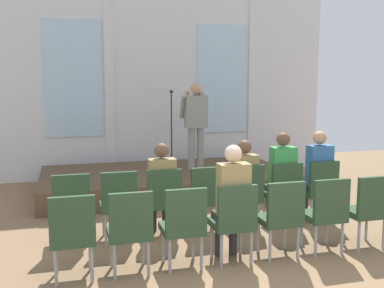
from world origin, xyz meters
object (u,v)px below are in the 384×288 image
Objects in this scene: chair_r0_c3 at (205,195)px; chair_r1_c5 at (326,210)px; mic_stand at (172,152)px; chair_r1_c0 at (73,232)px; speaker at (195,120)px; chair_r1_c6 at (368,207)px; chair_r0_c1 at (118,201)px; chair_r0_c4 at (245,192)px; chair_r1_c3 at (234,218)px; audience_r0_c4 at (243,179)px; audience_r0_c6 at (317,171)px; audience_r0_c5 at (281,174)px; chair_r0_c2 at (163,198)px; chair_r1_c2 at (184,222)px; chair_r1_c4 at (281,214)px; audience_r0_c2 at (161,184)px; chair_r0_c0 at (71,204)px; chair_r1_c1 at (130,227)px; audience_r1_c3 at (232,197)px; chair_r0_c5 at (283,189)px.

chair_r0_c3 and chair_r1_c5 have the same top height.
chair_r1_c0 is (-1.94, -3.86, -0.18)m from mic_stand.
chair_r1_c6 is (1.19, -3.68, -0.83)m from speaker.
chair_r0_c1 is at bearing -124.86° from speaker.
chair_r0_c4 is 1.00× the size of chair_r1_c3.
audience_r0_c4 is 1.36× the size of chair_r1_c5.
chair_r0_c4 is 1.21m from audience_r0_c6.
mic_stand is 1.14× the size of audience_r0_c5.
audience_r0_c5 is at bearing -76.52° from speaker.
chair_r1_c2 is at bearing -90.00° from chair_r0_c2.
mic_stand reaches higher than chair_r1_c4.
mic_stand reaches higher than chair_r0_c1.
chair_r0_c3 is (1.19, 0.00, 0.00)m from chair_r0_c1.
chair_r1_c2 is (1.19, 0.00, 0.00)m from chair_r1_c0.
speaker is at bearing 64.36° from audience_r0_c2.
chair_r1_c5 is (1.78, -1.21, -0.18)m from audience_r0_c2.
chair_r0_c0 and chair_r1_c1 have the same top height.
chair_r1_c2 is at bearing -62.07° from chair_r0_c1.
audience_r1_c3 is 1.46× the size of chair_r1_c6.
chair_r1_c0 is at bearing 180.00° from chair_r1_c5.
chair_r0_c5 is at bearing 41.26° from audience_r1_c3.
audience_r0_c2 reaches higher than chair_r0_c2.
audience_r1_c3 is at bearing -90.00° from chair_r0_c3.
chair_r0_c0 is 3.18m from chair_r1_c5.
chair_r1_c5 is at bearing -20.67° from chair_r0_c0.
audience_r0_c6 is (1.19, -2.48, -0.61)m from speaker.
chair_r0_c2 is (-0.75, -2.74, -0.18)m from mic_stand.
chair_r0_c1 is at bearing 154.75° from chair_r1_c5.
audience_r0_c6 reaches higher than chair_r1_c4.
audience_r0_c2 is (0.00, 0.08, 0.18)m from chair_r0_c2.
chair_r1_c6 is at bearing 0.00° from chair_r1_c2.
chair_r0_c5 is 2.11m from chair_r1_c2.
chair_r0_c5 is 3.18m from chair_r1_c0.
chair_r1_c4 is at bearing 180.00° from chair_r1_c6.
chair_r0_c0 is 2.97m from chair_r0_c5.
speaker reaches higher than chair_r0_c4.
audience_r1_c3 reaches higher than chair_r0_c0.
audience_r0_c5 is 1.00× the size of audience_r0_c6.
speaker is at bearing 103.08° from chair_r0_c5.
chair_r1_c6 is (3.57, 0.00, 0.00)m from chair_r1_c0.
audience_r1_c3 is 1.46× the size of chair_r1_c5.
audience_r1_c3 reaches higher than chair_r1_c5.
chair_r0_c3 is at bearing 0.00° from chair_r0_c2.
mic_stand reaches higher than chair_r1_c3.
chair_r0_c2 is at bearing 62.07° from chair_r1_c1.
chair_r1_c0 is at bearing -154.75° from chair_r0_c4.
chair_r0_c5 is at bearing 117.93° from chair_r1_c6.
chair_r1_c2 is 1.78m from chair_r1_c5.
chair_r1_c0 is at bearing -158.01° from audience_r0_c5.
audience_r1_c3 reaches higher than chair_r0_c5.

